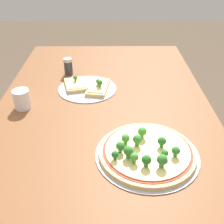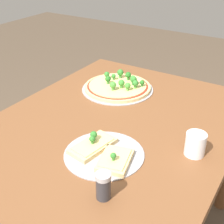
{
  "view_description": "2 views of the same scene",
  "coord_description": "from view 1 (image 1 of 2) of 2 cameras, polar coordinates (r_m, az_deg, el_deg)",
  "views": [
    {
      "loc": [
        1.08,
        0.03,
        1.32
      ],
      "look_at": [
        0.14,
        0.03,
        0.72
      ],
      "focal_mm": 45.0,
      "sensor_mm": 36.0,
      "label": 1
    },
    {
      "loc": [
        -0.8,
        -0.55,
        1.35
      ],
      "look_at": [
        0.14,
        0.03,
        0.72
      ],
      "focal_mm": 50.0,
      "sensor_mm": 36.0,
      "label": 2
    }
  ],
  "objects": [
    {
      "name": "pizza_tray_slice",
      "position": [
        1.33,
        -4.94,
        5.16
      ],
      "size": [
        0.28,
        0.28,
        0.06
      ],
      "color": "#A3A3A8",
      "rests_on": "dining_table"
    },
    {
      "name": "dining_table",
      "position": [
        1.29,
        -1.53,
        -0.38
      ],
      "size": [
        1.37,
        0.91,
        0.7
      ],
      "color": "brown",
      "rests_on": "ground_plane"
    },
    {
      "name": "drinking_cup",
      "position": [
        1.22,
        -17.84,
        2.49
      ],
      "size": [
        0.07,
        0.07,
        0.08
      ],
      "primitive_type": "cylinder",
      "color": "white",
      "rests_on": "dining_table"
    },
    {
      "name": "pizza_tray_whole",
      "position": [
        0.94,
        7.06,
        -8.03
      ],
      "size": [
        0.34,
        0.34,
        0.07
      ],
      "color": "#A3A3A8",
      "rests_on": "dining_table"
    },
    {
      "name": "ground_plane",
      "position": [
        1.71,
        -1.21,
        -18.17
      ],
      "size": [
        8.0,
        8.0,
        0.0
      ],
      "primitive_type": "plane",
      "color": "brown"
    },
    {
      "name": "condiment_shaker",
      "position": [
        1.48,
        -8.88,
        9.16
      ],
      "size": [
        0.04,
        0.04,
        0.09
      ],
      "color": "#333338",
      "rests_on": "dining_table"
    }
  ]
}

